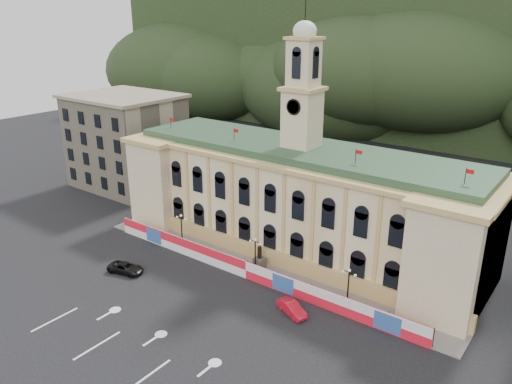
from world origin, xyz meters
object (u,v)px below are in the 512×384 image
Objects in this scene: statue at (260,262)px; lamp_center at (255,252)px; black_suv at (126,268)px; red_sedan at (292,308)px.

lamp_center is at bearing -90.00° from statue.
statue is 18.41m from black_suv.
statue is at bearing 77.86° from red_sedan.
statue is 0.68× the size of black_suv.
black_suv is at bearing 124.55° from red_sedan.
lamp_center reaches higher than statue.
lamp_center is (0.00, -1.00, 1.89)m from statue.
lamp_center is 11.11m from red_sedan.
statue reaches higher than red_sedan.
lamp_center reaches higher than red_sedan.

